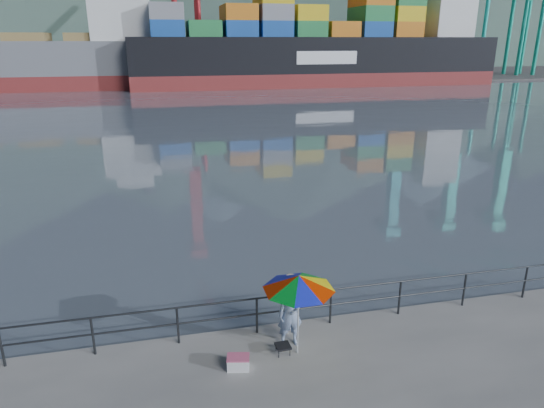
{
  "coord_description": "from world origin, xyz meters",
  "views": [
    {
      "loc": [
        -1.08,
        -8.95,
        7.22
      ],
      "look_at": [
        2.4,
        6.0,
        2.0
      ],
      "focal_mm": 32.0,
      "sensor_mm": 36.0,
      "label": 1
    }
  ],
  "objects_px": {
    "beach_umbrella": "(299,282)",
    "bulk_carrier": "(38,60)",
    "container_ship": "(327,48)",
    "fisherman": "(290,313)",
    "cooler_bag": "(238,363)"
  },
  "relations": [
    {
      "from": "beach_umbrella",
      "to": "container_ship",
      "type": "relative_size",
      "value": 0.04
    },
    {
      "from": "bulk_carrier",
      "to": "container_ship",
      "type": "bearing_deg",
      "value": -2.77
    },
    {
      "from": "fisherman",
      "to": "beach_umbrella",
      "type": "relative_size",
      "value": 0.78
    },
    {
      "from": "fisherman",
      "to": "bulk_carrier",
      "type": "bearing_deg",
      "value": 102.67
    },
    {
      "from": "cooler_bag",
      "to": "container_ship",
      "type": "relative_size",
      "value": 0.01
    },
    {
      "from": "bulk_carrier",
      "to": "cooler_bag",
      "type": "bearing_deg",
      "value": -75.81
    },
    {
      "from": "beach_umbrella",
      "to": "bulk_carrier",
      "type": "bearing_deg",
      "value": 105.33
    },
    {
      "from": "fisherman",
      "to": "cooler_bag",
      "type": "height_order",
      "value": "fisherman"
    },
    {
      "from": "fisherman",
      "to": "container_ship",
      "type": "xyz_separation_m",
      "value": [
        25.58,
        71.22,
        4.95
      ]
    },
    {
      "from": "beach_umbrella",
      "to": "bulk_carrier",
      "type": "distance_m",
      "value": 76.58
    },
    {
      "from": "bulk_carrier",
      "to": "container_ship",
      "type": "relative_size",
      "value": 0.75
    },
    {
      "from": "beach_umbrella",
      "to": "cooler_bag",
      "type": "bearing_deg",
      "value": -170.04
    },
    {
      "from": "fisherman",
      "to": "container_ship",
      "type": "distance_m",
      "value": 75.84
    },
    {
      "from": "beach_umbrella",
      "to": "container_ship",
      "type": "height_order",
      "value": "container_ship"
    },
    {
      "from": "beach_umbrella",
      "to": "cooler_bag",
      "type": "height_order",
      "value": "beach_umbrella"
    }
  ]
}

